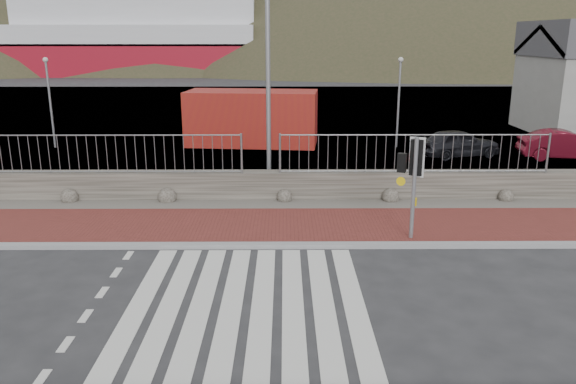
{
  "coord_description": "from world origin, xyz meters",
  "views": [
    {
      "loc": [
        0.74,
        -10.02,
        5.09
      ],
      "look_at": [
        0.82,
        3.0,
        1.43
      ],
      "focal_mm": 35.0,
      "sensor_mm": 36.0,
      "label": 1
    }
  ],
  "objects_px": {
    "ferry": "(94,33)",
    "shipping_container": "(252,118)",
    "car_b": "(565,145)",
    "streetlight": "(272,45)",
    "car_a": "(458,143)",
    "traffic_signal_far": "(414,166)"
  },
  "relations": [
    {
      "from": "shipping_container",
      "to": "car_b",
      "type": "relative_size",
      "value": 1.65
    },
    {
      "from": "traffic_signal_far",
      "to": "car_a",
      "type": "height_order",
      "value": "traffic_signal_far"
    },
    {
      "from": "shipping_container",
      "to": "car_b",
      "type": "bearing_deg",
      "value": -8.51
    },
    {
      "from": "traffic_signal_far",
      "to": "shipping_container",
      "type": "distance_m",
      "value": 14.0
    },
    {
      "from": "shipping_container",
      "to": "ferry",
      "type": "bearing_deg",
      "value": 120.95
    },
    {
      "from": "car_a",
      "to": "ferry",
      "type": "bearing_deg",
      "value": 15.73
    },
    {
      "from": "ferry",
      "to": "streetlight",
      "type": "bearing_deg",
      "value": -67.31
    },
    {
      "from": "ferry",
      "to": "car_b",
      "type": "bearing_deg",
      "value": -55.76
    },
    {
      "from": "traffic_signal_far",
      "to": "car_b",
      "type": "height_order",
      "value": "traffic_signal_far"
    },
    {
      "from": "car_a",
      "to": "traffic_signal_far",
      "type": "bearing_deg",
      "value": 141.73
    },
    {
      "from": "car_a",
      "to": "streetlight",
      "type": "bearing_deg",
      "value": 110.12
    },
    {
      "from": "ferry",
      "to": "traffic_signal_far",
      "type": "xyz_separation_m",
      "value": [
        28.6,
        -64.4,
        -3.41
      ]
    },
    {
      "from": "streetlight",
      "to": "car_b",
      "type": "distance_m",
      "value": 13.9
    },
    {
      "from": "ferry",
      "to": "shipping_container",
      "type": "height_order",
      "value": "ferry"
    },
    {
      "from": "ferry",
      "to": "streetlight",
      "type": "xyz_separation_m",
      "value": [
        25.02,
        -59.84,
        -0.57
      ]
    },
    {
      "from": "traffic_signal_far",
      "to": "streetlight",
      "type": "bearing_deg",
      "value": -27.6
    },
    {
      "from": "shipping_container",
      "to": "car_b",
      "type": "height_order",
      "value": "shipping_container"
    },
    {
      "from": "ferry",
      "to": "car_b",
      "type": "distance_m",
      "value": 66.35
    },
    {
      "from": "car_a",
      "to": "car_b",
      "type": "bearing_deg",
      "value": -112.06
    },
    {
      "from": "streetlight",
      "to": "ferry",
      "type": "bearing_deg",
      "value": 127.36
    },
    {
      "from": "ferry",
      "to": "car_a",
      "type": "bearing_deg",
      "value": -58.77
    },
    {
      "from": "streetlight",
      "to": "shipping_container",
      "type": "relative_size",
      "value": 1.39
    }
  ]
}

